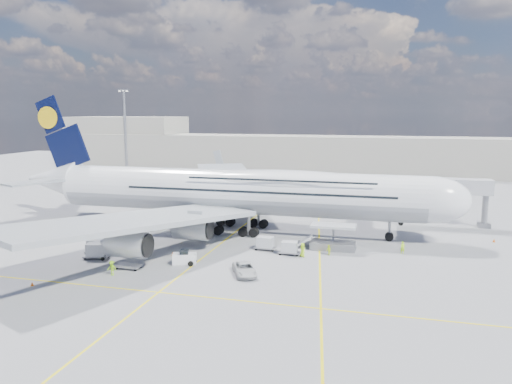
% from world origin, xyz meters
% --- Properties ---
extents(ground, '(300.00, 300.00, 0.00)m').
position_xyz_m(ground, '(0.00, 0.00, 0.00)').
color(ground, gray).
rests_on(ground, ground).
extents(taxi_line_main, '(0.25, 220.00, 0.01)m').
position_xyz_m(taxi_line_main, '(0.00, 0.00, 0.01)').
color(taxi_line_main, '#FFE80D').
rests_on(taxi_line_main, ground).
extents(taxi_line_cross, '(120.00, 0.25, 0.01)m').
position_xyz_m(taxi_line_cross, '(0.00, -20.00, 0.01)').
color(taxi_line_cross, '#FFE80D').
rests_on(taxi_line_cross, ground).
extents(taxi_line_diag, '(14.16, 99.06, 0.01)m').
position_xyz_m(taxi_line_diag, '(14.00, 10.00, 0.01)').
color(taxi_line_diag, '#FFE80D').
rests_on(taxi_line_diag, ground).
extents(airliner, '(77.26, 79.15, 23.71)m').
position_xyz_m(airliner, '(0.26, 10.00, 6.87)').
color(airliner, white).
rests_on(airliner, ground).
extents(jet_bridge, '(18.80, 12.10, 8.50)m').
position_xyz_m(jet_bridge, '(29.81, 20.94, 6.85)').
color(jet_bridge, '#B7B7BC').
rests_on(jet_bridge, ground).
extents(cargo_loader, '(8.53, 3.20, 3.67)m').
position_xyz_m(cargo_loader, '(16.82, 2.89, 1.25)').
color(cargo_loader, silver).
rests_on(cargo_loader, ground).
extents(light_mast, '(3.00, 0.70, 25.50)m').
position_xyz_m(light_mast, '(-40.00, 45.00, 13.21)').
color(light_mast, gray).
rests_on(light_mast, ground).
extents(terminal, '(180.00, 16.00, 12.00)m').
position_xyz_m(terminal, '(0.00, 95.00, 6.00)').
color(terminal, '#B2AD9E').
rests_on(terminal, ground).
extents(hangar, '(40.00, 22.00, 18.00)m').
position_xyz_m(hangar, '(-70.00, 100.00, 9.00)').
color(hangar, '#B2AD9E').
rests_on(hangar, ground).
extents(tree_line, '(160.00, 6.00, 8.00)m').
position_xyz_m(tree_line, '(40.00, 140.00, 4.00)').
color(tree_line, '#193814').
rests_on(tree_line, ground).
extents(dolly_row_a, '(3.62, 2.18, 2.18)m').
position_xyz_m(dolly_row_a, '(-14.77, -8.68, 1.17)').
color(dolly_row_a, gray).
rests_on(dolly_row_a, ground).
extents(dolly_row_b, '(3.70, 2.51, 2.14)m').
position_xyz_m(dolly_row_b, '(-14.00, -10.28, 1.15)').
color(dolly_row_b, gray).
rests_on(dolly_row_b, ground).
extents(dolly_row_c, '(3.35, 1.82, 0.49)m').
position_xyz_m(dolly_row_c, '(-7.51, -13.18, 0.38)').
color(dolly_row_c, gray).
rests_on(dolly_row_c, ground).
extents(dolly_back, '(3.31, 2.49, 1.87)m').
position_xyz_m(dolly_back, '(-17.49, 3.44, 1.00)').
color(dolly_back, gray).
rests_on(dolly_back, ground).
extents(dolly_nose_far, '(3.13, 1.75, 1.95)m').
position_xyz_m(dolly_nose_far, '(7.46, -0.12, 1.05)').
color(dolly_nose_far, gray).
rests_on(dolly_nose_far, ground).
extents(dolly_nose_near, '(3.07, 1.72, 1.91)m').
position_xyz_m(dolly_nose_near, '(11.33, -1.61, 1.03)').
color(dolly_nose_near, gray).
rests_on(dolly_nose_near, ground).
extents(baggage_tug, '(3.36, 2.24, 1.93)m').
position_xyz_m(baggage_tug, '(-1.22, -9.64, 0.85)').
color(baggage_tug, white).
rests_on(baggage_tug, ground).
extents(catering_truck_inner, '(6.54, 2.60, 3.93)m').
position_xyz_m(catering_truck_inner, '(-12.48, 28.43, 1.85)').
color(catering_truck_inner, gray).
rests_on(catering_truck_inner, ground).
extents(catering_truck_outer, '(6.85, 2.71, 4.09)m').
position_xyz_m(catering_truck_outer, '(-22.61, 42.74, 1.90)').
color(catering_truck_outer, gray).
rests_on(catering_truck_outer, ground).
extents(service_van, '(4.57, 5.94, 1.50)m').
position_xyz_m(service_van, '(7.68, -11.77, 0.75)').
color(service_van, silver).
rests_on(service_van, ground).
extents(crew_nose, '(0.76, 0.63, 1.79)m').
position_xyz_m(crew_nose, '(26.84, 2.92, 0.90)').
color(crew_nose, '#C2FF1A').
rests_on(crew_nose, ground).
extents(crew_loader, '(0.89, 0.92, 1.50)m').
position_xyz_m(crew_loader, '(16.75, -0.62, 0.75)').
color(crew_loader, '#DFFF1A').
rests_on(crew_loader, ground).
extents(crew_wing, '(0.88, 1.07, 1.71)m').
position_xyz_m(crew_wing, '(-14.86, -8.90, 0.86)').
color(crew_wing, '#D6EA18').
rests_on(crew_wing, ground).
extents(crew_van, '(1.09, 1.15, 1.98)m').
position_xyz_m(crew_van, '(13.30, -2.16, 0.99)').
color(crew_van, '#B8F519').
rests_on(crew_van, ground).
extents(crew_tug, '(1.23, 0.72, 1.88)m').
position_xyz_m(crew_tug, '(-8.13, -16.10, 0.94)').
color(crew_tug, '#92DC17').
rests_on(crew_tug, ground).
extents(cone_nose, '(0.44, 0.44, 0.56)m').
position_xyz_m(cone_nose, '(40.72, 13.15, 0.27)').
color(cone_nose, '#D8590B').
rests_on(cone_nose, ground).
extents(cone_wing_left_inner, '(0.39, 0.39, 0.50)m').
position_xyz_m(cone_wing_left_inner, '(-10.50, 17.08, 0.24)').
color(cone_wing_left_inner, '#D8590B').
rests_on(cone_wing_left_inner, ground).
extents(cone_wing_left_outer, '(0.46, 0.46, 0.59)m').
position_xyz_m(cone_wing_left_outer, '(-12.81, 32.14, 0.28)').
color(cone_wing_left_outer, '#D8590B').
rests_on(cone_wing_left_outer, ground).
extents(cone_wing_right_inner, '(0.43, 0.43, 0.55)m').
position_xyz_m(cone_wing_right_inner, '(-4.42, -6.29, 0.26)').
color(cone_wing_right_inner, '#D8590B').
rests_on(cone_wing_right_inner, ground).
extents(cone_wing_right_outer, '(0.39, 0.39, 0.50)m').
position_xyz_m(cone_wing_right_outer, '(-15.14, -21.82, 0.24)').
color(cone_wing_right_outer, '#D8590B').
rests_on(cone_wing_right_outer, ground).
extents(cone_tail, '(0.44, 0.44, 0.56)m').
position_xyz_m(cone_tail, '(-28.03, 8.43, 0.27)').
color(cone_tail, '#D8590B').
rests_on(cone_tail, ground).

